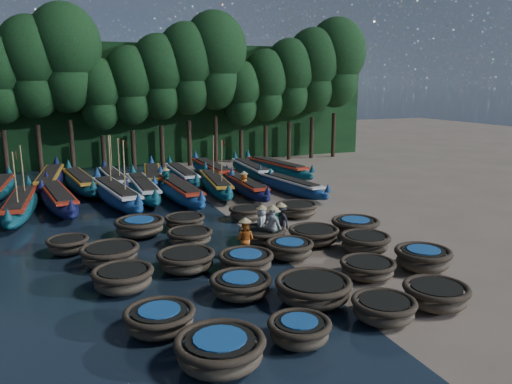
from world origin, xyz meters
name	(u,v)px	position (x,y,z in m)	size (l,w,h in m)	color
ground	(250,234)	(0.00, 0.00, 0.00)	(120.00, 120.00, 0.00)	#7A6A59
foliage_wall	(151,104)	(0.00, 23.50, 5.00)	(40.00, 3.00, 10.00)	black
coracle_1	(220,350)	(-4.69, -9.98, 0.46)	(2.41, 2.41, 0.80)	brown
coracle_2	(299,330)	(-2.41, -9.72, 0.40)	(2.05, 2.05, 0.69)	brown
coracle_3	(384,309)	(0.44, -9.49, 0.41)	(1.93, 1.93, 0.71)	brown
coracle_4	(436,295)	(2.49, -9.32, 0.43)	(2.15, 2.15, 0.75)	brown
coracle_5	(160,319)	(-5.71, -7.69, 0.41)	(2.23, 2.23, 0.70)	brown
coracle_6	(241,285)	(-2.81, -6.32, 0.40)	(2.33, 2.33, 0.70)	brown
coracle_7	(313,290)	(-0.86, -7.62, 0.46)	(2.44, 2.44, 0.81)	brown
coracle_8	(368,268)	(1.92, -6.51, 0.37)	(2.20, 2.20, 0.65)	brown
coracle_9	(423,258)	(4.25, -6.65, 0.48)	(2.41, 2.41, 0.83)	brown
coracle_10	(123,278)	(-6.27, -4.43, 0.46)	(2.19, 2.19, 0.80)	brown
coracle_11	(186,260)	(-3.88, -3.46, 0.43)	(2.51, 2.51, 0.76)	brown
coracle_12	(246,261)	(-1.89, -4.39, 0.43)	(2.31, 2.31, 0.75)	brown
coracle_13	(290,249)	(0.24, -3.66, 0.41)	(2.14, 2.14, 0.72)	brown
coracle_14	(365,243)	(3.37, -4.21, 0.45)	(2.08, 2.08, 0.79)	brown
coracle_15	(110,255)	(-6.42, -1.83, 0.45)	(2.23, 2.23, 0.79)	brown
coracle_16	(190,237)	(-2.99, -0.57, 0.39)	(1.96, 1.96, 0.68)	brown
coracle_17	(262,235)	(-0.04, -1.52, 0.39)	(2.35, 2.35, 0.69)	brown
coracle_18	(314,235)	(1.99, -2.40, 0.41)	(2.19, 2.19, 0.72)	brown
coracle_19	(355,226)	(4.26, -2.14, 0.47)	(2.49, 2.49, 0.81)	brown
coracle_20	(68,245)	(-7.85, 0.26, 0.38)	(1.79, 1.79, 0.67)	brown
coracle_21	(140,226)	(-4.75, 1.56, 0.46)	(2.38, 2.38, 0.80)	brown
coracle_22	(185,221)	(-2.59, 1.88, 0.38)	(2.19, 2.19, 0.66)	brown
coracle_23	(246,213)	(0.66, 2.30, 0.38)	(1.93, 1.93, 0.67)	brown
coracle_24	(296,209)	(3.33, 1.92, 0.41)	(2.41, 2.41, 0.72)	brown
long_boat_1	(20,206)	(-9.92, 7.42, 0.57)	(2.05, 8.40, 3.58)	#0D424D
long_boat_2	(58,199)	(-8.09, 8.27, 0.58)	(2.67, 8.64, 1.53)	#10143B
long_boat_3	(116,194)	(-5.03, 8.16, 0.61)	(2.85, 8.96, 3.84)	navy
long_boat_4	(143,189)	(-3.30, 9.30, 0.57)	(1.49, 8.49, 1.49)	#0D424D
long_boat_5	(179,191)	(-1.46, 7.83, 0.59)	(1.99, 8.79, 1.55)	navy
long_boat_6	(216,184)	(1.18, 8.96, 0.56)	(2.39, 8.20, 3.51)	#0D424D
long_boat_7	(245,186)	(2.70, 7.77, 0.53)	(1.56, 7.86, 1.38)	#10143B
long_boat_8	(291,186)	(5.45, 6.98, 0.52)	(2.50, 7.62, 1.36)	navy
long_boat_9	(0,188)	(-11.32, 12.96, 0.52)	(1.92, 7.67, 1.35)	#0D424D
long_boat_10	(50,180)	(-8.46, 14.21, 0.62)	(2.53, 9.15, 1.62)	#10143B
long_boat_11	(80,182)	(-6.70, 12.91, 0.58)	(2.58, 8.53, 1.51)	#0D424D
long_boat_12	(114,180)	(-4.55, 13.10, 0.54)	(1.95, 7.98, 3.40)	#10143B
long_boat_13	(153,177)	(-2.00, 13.02, 0.56)	(2.74, 8.30, 1.48)	navy
long_boat_14	(182,175)	(-0.03, 12.89, 0.55)	(1.47, 8.24, 1.45)	#0D424D
long_boat_15	(212,170)	(2.41, 13.75, 0.59)	(1.68, 8.85, 1.56)	navy
long_boat_16	(251,170)	(5.15, 13.00, 0.56)	(1.84, 8.37, 1.47)	#0D424D
long_boat_17	(277,168)	(7.19, 12.90, 0.60)	(3.03, 8.77, 1.56)	#0D424D
fisherman_0	(262,222)	(0.17, -0.96, 0.82)	(0.76, 0.86, 1.69)	silver
fisherman_1	(275,224)	(0.42, -1.79, 0.89)	(0.52, 0.65, 1.75)	#196967
fisherman_2	(245,238)	(-1.40, -3.02, 0.85)	(0.98, 0.96, 1.80)	#C85F1A
fisherman_3	(281,220)	(1.12, -0.94, 0.80)	(0.81, 1.09, 1.71)	black
fisherman_4	(272,226)	(0.21, -2.04, 0.93)	(0.77, 1.10, 1.93)	silver
fisherman_5	(166,182)	(-1.89, 9.28, 0.87)	(0.92, 1.63, 1.87)	#196967
fisherman_6	(244,184)	(2.43, 7.22, 0.82)	(0.67, 0.84, 1.70)	#C85F1A
tree_3	(32,66)	(-9.10, 20.00, 8.00)	(4.92, 4.92, 11.60)	black
tree_4	(65,57)	(-6.80, 20.00, 8.67)	(5.34, 5.34, 12.58)	black
tree_5	(100,94)	(-4.50, 20.00, 5.97)	(3.68, 3.68, 8.68)	black
tree_6	(130,85)	(-2.20, 20.00, 6.65)	(4.09, 4.09, 9.65)	black
tree_7	(159,76)	(0.10, 20.00, 7.32)	(4.51, 4.51, 10.63)	black
tree_8	(187,68)	(2.40, 20.00, 8.00)	(4.92, 4.92, 11.60)	black
tree_9	(214,60)	(4.70, 20.00, 8.67)	(5.34, 5.34, 12.58)	black
tree_10	(241,93)	(7.00, 20.00, 5.97)	(3.68, 3.68, 8.68)	black
tree_11	(266,85)	(9.30, 20.00, 6.65)	(4.09, 4.09, 9.65)	black
tree_12	(290,77)	(11.60, 20.00, 7.32)	(4.51, 4.51, 10.63)	black
tree_13	(313,69)	(13.90, 20.00, 8.00)	(4.92, 4.92, 11.60)	black
tree_14	(336,62)	(16.20, 20.00, 8.67)	(5.34, 5.34, 12.58)	black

